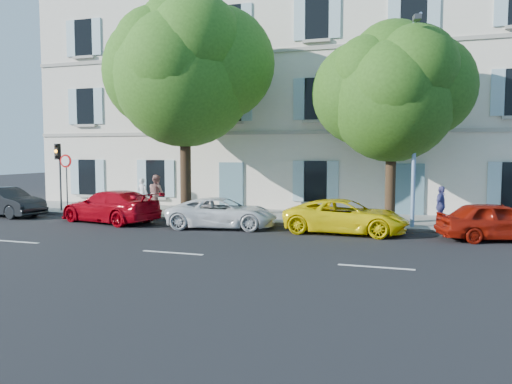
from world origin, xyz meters
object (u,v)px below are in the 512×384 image
(car_red_coupe, at_px, (110,206))
(pedestrian_a, at_px, (143,194))
(car_dark_sedan, at_px, (5,202))
(tree_right, at_px, (392,99))
(road_sign, at_px, (66,170))
(tree_left, at_px, (185,77))
(pedestrian_b, at_px, (157,193))
(pedestrian_c, at_px, (441,206))
(traffic_light, at_px, (59,162))
(car_yellow_supercar, at_px, (346,216))
(car_white_coupe, at_px, (222,213))
(street_lamp, at_px, (415,112))
(car_red_hatchback, at_px, (497,221))

(car_red_coupe, xyz_separation_m, pedestrian_a, (-0.36, 3.24, 0.25))
(car_dark_sedan, distance_m, tree_right, 18.14)
(road_sign, bearing_deg, tree_left, 2.55)
(pedestrian_b, relative_size, pedestrian_c, 1.14)
(traffic_light, relative_size, pedestrian_b, 1.83)
(car_yellow_supercar, bearing_deg, tree_left, 79.12)
(tree_right, xyz_separation_m, pedestrian_c, (1.93, -0.25, -4.22))
(car_yellow_supercar, relative_size, road_sign, 1.65)
(car_red_coupe, xyz_separation_m, tree_right, (11.52, 2.52, 4.46))
(traffic_light, bearing_deg, car_red_coupe, -23.55)
(car_white_coupe, bearing_deg, car_yellow_supercar, -97.50)
(car_dark_sedan, bearing_deg, tree_left, -70.15)
(pedestrian_a, bearing_deg, street_lamp, 176.42)
(car_red_hatchback, height_order, tree_left, tree_left)
(tree_left, distance_m, road_sign, 7.52)
(car_red_coupe, xyz_separation_m, tree_left, (2.65, 1.93, 5.64))
(car_white_coupe, bearing_deg, road_sign, 69.38)
(tree_left, xyz_separation_m, pedestrian_a, (-3.01, 1.30, -5.39))
(car_dark_sedan, bearing_deg, pedestrian_c, -75.54)
(car_yellow_supercar, xyz_separation_m, pedestrian_c, (3.41, 1.95, 0.30))
(road_sign, height_order, street_lamp, street_lamp)
(car_dark_sedan, height_order, traffic_light, traffic_light)
(car_white_coupe, bearing_deg, pedestrian_b, 47.08)
(car_red_hatchback, relative_size, road_sign, 1.42)
(pedestrian_a, relative_size, pedestrian_b, 0.89)
(car_dark_sedan, distance_m, car_red_coupe, 5.90)
(tree_left, bearing_deg, tree_right, 3.78)
(pedestrian_a, bearing_deg, car_white_coupe, 154.12)
(tree_right, xyz_separation_m, pedestrian_a, (-11.88, 0.72, -4.21))
(car_red_hatchback, relative_size, pedestrian_a, 2.46)
(pedestrian_a, bearing_deg, tree_left, 160.50)
(tree_left, bearing_deg, car_red_hatchback, -6.97)
(traffic_light, bearing_deg, car_yellow_supercar, -5.98)
(car_red_coupe, distance_m, pedestrian_b, 3.09)
(car_dark_sedan, height_order, tree_right, tree_right)
(tree_left, distance_m, pedestrian_c, 12.09)
(car_red_coupe, bearing_deg, street_lamp, 110.82)
(car_white_coupe, height_order, car_red_hatchback, car_red_hatchback)
(car_red_coupe, distance_m, car_yellow_supercar, 10.06)
(car_red_coupe, relative_size, car_white_coupe, 1.10)
(car_red_hatchback, bearing_deg, road_sign, 68.05)
(car_dark_sedan, xyz_separation_m, street_lamp, (18.32, 1.37, 3.87))
(car_white_coupe, height_order, pedestrian_b, pedestrian_b)
(street_lamp, height_order, pedestrian_a, street_lamp)
(car_dark_sedan, relative_size, road_sign, 1.49)
(car_red_coupe, height_order, tree_right, tree_right)
(car_red_coupe, relative_size, road_sign, 1.74)
(car_dark_sedan, distance_m, tree_left, 10.40)
(car_red_hatchback, height_order, pedestrian_b, pedestrian_b)
(car_red_hatchback, xyz_separation_m, pedestrian_b, (-14.65, 2.62, 0.38))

